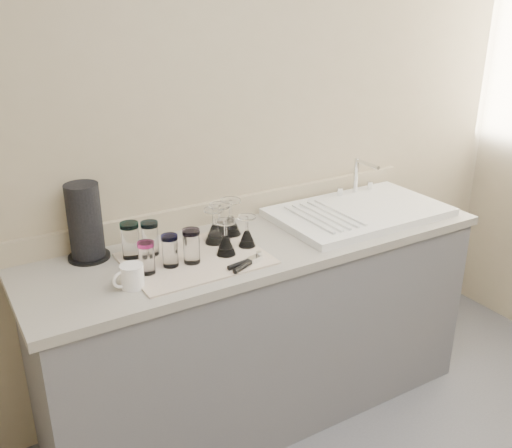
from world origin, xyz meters
TOP-DOWN VIEW (x-y plane):
  - counter_unit at (0.00, 1.20)m, footprint 2.06×0.62m
  - sink_unit at (0.55, 1.20)m, footprint 0.82×0.50m
  - dish_towel at (-0.33, 1.16)m, footprint 0.55×0.42m
  - tumbler_teal at (-0.55, 1.30)m, footprint 0.07×0.07m
  - tumbler_cyan at (-0.47, 1.29)m, footprint 0.07×0.07m
  - tumbler_magenta at (-0.55, 1.13)m, footprint 0.06×0.06m
  - tumbler_blue at (-0.45, 1.15)m, footprint 0.06×0.06m
  - tumbler_lavender at (-0.36, 1.13)m, footprint 0.07×0.07m
  - goblet_back_left at (-0.20, 1.26)m, footprint 0.08×0.08m
  - goblet_back_right at (-0.10, 1.30)m, footprint 0.09×0.09m
  - goblet_front_left at (-0.21, 1.13)m, footprint 0.08×0.08m
  - goblet_front_right at (-0.10, 1.16)m, footprint 0.07×0.07m
  - goblet_extra at (-0.16, 1.27)m, footprint 0.09×0.09m
  - can_opener at (-0.19, 1.00)m, footprint 0.16×0.09m
  - white_mug at (-0.63, 1.07)m, footprint 0.13×0.10m
  - paper_towel_roll at (-0.70, 1.40)m, footprint 0.17×0.17m

SIDE VIEW (x-z plane):
  - counter_unit at x=0.00m, z-range 0.00..0.90m
  - dish_towel at x=-0.33m, z-range 0.90..0.91m
  - can_opener at x=-0.19m, z-range 0.91..0.93m
  - sink_unit at x=0.55m, z-range 0.81..1.03m
  - white_mug at x=-0.63m, z-range 0.90..0.99m
  - goblet_front_right at x=-0.10m, z-range 0.89..1.02m
  - goblet_front_left at x=-0.21m, z-range 0.88..1.03m
  - goblet_back_left at x=-0.20m, z-range 0.88..1.03m
  - goblet_back_right at x=-0.10m, z-range 0.88..1.04m
  - goblet_extra at x=-0.16m, z-range 0.88..1.04m
  - tumbler_magenta at x=-0.55m, z-range 0.91..1.04m
  - tumbler_blue at x=-0.45m, z-range 0.91..1.04m
  - tumbler_lavender at x=-0.36m, z-range 0.91..1.05m
  - tumbler_cyan at x=-0.47m, z-range 0.91..1.05m
  - tumbler_teal at x=-0.55m, z-range 0.91..1.06m
  - paper_towel_roll at x=-0.70m, z-range 0.90..1.21m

